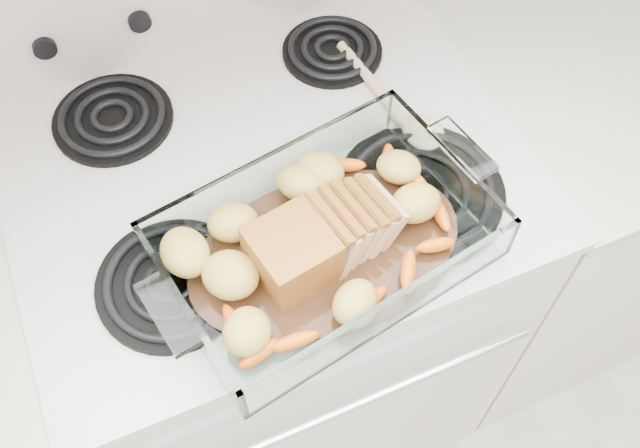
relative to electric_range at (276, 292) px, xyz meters
name	(u,v)px	position (x,y,z in m)	size (l,w,h in m)	color
electric_range	(276,292)	(0.00, 0.00, 0.00)	(0.78, 0.70, 1.12)	silver
counter_right	(547,192)	(0.66, 0.00, -0.02)	(0.58, 0.68, 0.93)	white
baking_dish	(326,246)	(0.02, -0.20, 0.48)	(0.42, 0.28, 0.08)	white
pork_roast	(312,241)	(0.00, -0.20, 0.51)	(0.21, 0.10, 0.08)	#925A1F
roast_vegetables	(311,221)	(0.01, -0.16, 0.49)	(0.39, 0.21, 0.05)	#E6550F
wooden_spoon	(402,111)	(0.23, -0.01, 0.46)	(0.08, 0.26, 0.02)	beige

